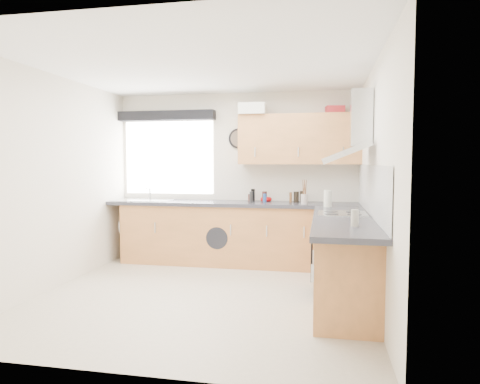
% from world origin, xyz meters
% --- Properties ---
extents(ground_plane, '(3.60, 3.60, 0.00)m').
position_xyz_m(ground_plane, '(0.00, 0.00, 0.00)').
color(ground_plane, beige).
extents(ceiling, '(3.60, 3.60, 0.02)m').
position_xyz_m(ceiling, '(0.00, 0.00, 2.50)').
color(ceiling, white).
rests_on(ceiling, wall_back).
extents(wall_back, '(3.60, 0.02, 2.50)m').
position_xyz_m(wall_back, '(0.00, 1.80, 1.25)').
color(wall_back, silver).
rests_on(wall_back, ground_plane).
extents(wall_front, '(3.60, 0.02, 2.50)m').
position_xyz_m(wall_front, '(0.00, -1.80, 1.25)').
color(wall_front, silver).
rests_on(wall_front, ground_plane).
extents(wall_left, '(0.02, 3.60, 2.50)m').
position_xyz_m(wall_left, '(-1.80, 0.00, 1.25)').
color(wall_left, silver).
rests_on(wall_left, ground_plane).
extents(wall_right, '(0.02, 3.60, 2.50)m').
position_xyz_m(wall_right, '(1.80, 0.00, 1.25)').
color(wall_right, silver).
rests_on(wall_right, ground_plane).
extents(window, '(1.40, 0.02, 1.10)m').
position_xyz_m(window, '(-1.05, 1.79, 1.55)').
color(window, beige).
rests_on(window, wall_back).
extents(window_blind, '(1.50, 0.18, 0.14)m').
position_xyz_m(window_blind, '(-1.05, 1.70, 2.18)').
color(window_blind, black).
rests_on(window_blind, wall_back).
extents(splashback, '(0.01, 3.00, 0.54)m').
position_xyz_m(splashback, '(1.79, 0.30, 1.18)').
color(splashback, white).
rests_on(splashback, wall_right).
extents(base_cab_back, '(3.00, 0.58, 0.86)m').
position_xyz_m(base_cab_back, '(-0.10, 1.51, 0.43)').
color(base_cab_back, '#AC6E3B').
rests_on(base_cab_back, ground_plane).
extents(base_cab_corner, '(0.60, 0.60, 0.86)m').
position_xyz_m(base_cab_corner, '(1.50, 1.50, 0.43)').
color(base_cab_corner, '#AC6E3B').
rests_on(base_cab_corner, ground_plane).
extents(base_cab_right, '(0.58, 2.10, 0.86)m').
position_xyz_m(base_cab_right, '(1.51, 0.15, 0.43)').
color(base_cab_right, '#AC6E3B').
rests_on(base_cab_right, ground_plane).
extents(worktop_back, '(3.60, 0.62, 0.05)m').
position_xyz_m(worktop_back, '(0.00, 1.50, 0.89)').
color(worktop_back, '#26272F').
rests_on(worktop_back, base_cab_back).
extents(worktop_right, '(0.62, 2.42, 0.05)m').
position_xyz_m(worktop_right, '(1.50, 0.00, 0.89)').
color(worktop_right, '#26272F').
rests_on(worktop_right, base_cab_right).
extents(sink, '(0.84, 0.46, 0.10)m').
position_xyz_m(sink, '(-1.33, 1.50, 0.95)').
color(sink, silver).
rests_on(sink, worktop_back).
extents(oven, '(0.56, 0.58, 0.85)m').
position_xyz_m(oven, '(1.50, 0.30, 0.42)').
color(oven, black).
rests_on(oven, ground_plane).
extents(hob_plate, '(0.52, 0.52, 0.01)m').
position_xyz_m(hob_plate, '(1.50, 0.30, 0.92)').
color(hob_plate, silver).
rests_on(hob_plate, worktop_right).
extents(extractor_hood, '(0.52, 0.78, 0.66)m').
position_xyz_m(extractor_hood, '(1.60, 0.30, 1.77)').
color(extractor_hood, silver).
rests_on(extractor_hood, wall_right).
extents(upper_cabinets, '(1.70, 0.35, 0.70)m').
position_xyz_m(upper_cabinets, '(0.95, 1.62, 1.80)').
color(upper_cabinets, '#AC6E3B').
rests_on(upper_cabinets, wall_back).
extents(washing_machine, '(0.59, 0.57, 0.85)m').
position_xyz_m(washing_machine, '(-0.15, 1.52, 0.43)').
color(washing_machine, beige).
rests_on(washing_machine, ground_plane).
extents(wall_clock, '(0.30, 0.04, 0.30)m').
position_xyz_m(wall_clock, '(0.05, 1.76, 1.83)').
color(wall_clock, black).
rests_on(wall_clock, wall_back).
extents(casserole, '(0.37, 0.27, 0.15)m').
position_xyz_m(casserole, '(0.30, 1.52, 2.23)').
color(casserole, beige).
rests_on(casserole, upper_cabinets).
extents(storage_box, '(0.28, 0.24, 0.11)m').
position_xyz_m(storage_box, '(1.44, 1.72, 2.21)').
color(storage_box, red).
rests_on(storage_box, upper_cabinets).
extents(utensil_pot, '(0.12, 0.12, 0.14)m').
position_xyz_m(utensil_pot, '(1.04, 1.35, 0.98)').
color(utensil_pot, '#A2958D').
rests_on(utensil_pot, worktop_back).
extents(kitchen_roll, '(0.12, 0.12, 0.21)m').
position_xyz_m(kitchen_roll, '(1.35, 1.05, 1.02)').
color(kitchen_roll, beige).
rests_on(kitchen_roll, worktop_right).
extents(tomato_cluster, '(0.16, 0.16, 0.07)m').
position_xyz_m(tomato_cluster, '(0.48, 1.65, 0.94)').
color(tomato_cluster, '#A90407').
rests_on(tomato_cluster, worktop_back).
extents(jar_0, '(0.05, 0.05, 0.12)m').
position_xyz_m(jar_0, '(0.47, 1.56, 0.97)').
color(jar_0, navy).
rests_on(jar_0, worktop_back).
extents(jar_1, '(0.07, 0.07, 0.15)m').
position_xyz_m(jar_1, '(0.92, 1.61, 0.99)').
color(jar_1, black).
rests_on(jar_1, worktop_back).
extents(jar_2, '(0.05, 0.05, 0.16)m').
position_xyz_m(jar_2, '(0.30, 1.40, 0.99)').
color(jar_2, black).
rests_on(jar_2, worktop_back).
extents(jar_3, '(0.04, 0.04, 0.10)m').
position_xyz_m(jar_3, '(0.23, 1.67, 0.96)').
color(jar_3, '#3C1C15').
rests_on(jar_3, worktop_back).
extents(jar_4, '(0.06, 0.06, 0.16)m').
position_xyz_m(jar_4, '(1.00, 1.66, 0.99)').
color(jar_4, black).
rests_on(jar_4, worktop_back).
extents(jar_5, '(0.04, 0.04, 0.14)m').
position_xyz_m(jar_5, '(0.84, 1.58, 0.98)').
color(jar_5, brown).
rests_on(jar_5, worktop_back).
extents(jar_6, '(0.07, 0.07, 0.15)m').
position_xyz_m(jar_6, '(0.46, 1.61, 0.98)').
color(jar_6, '#371613').
rests_on(jar_6, worktop_back).
extents(jar_7, '(0.06, 0.06, 0.18)m').
position_xyz_m(jar_7, '(0.29, 1.65, 1.00)').
color(jar_7, black).
rests_on(jar_7, worktop_back).
extents(bottle_0, '(0.07, 0.07, 0.15)m').
position_xyz_m(bottle_0, '(1.57, -0.59, 0.98)').
color(bottle_0, '#ACA593').
rests_on(bottle_0, worktop_right).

